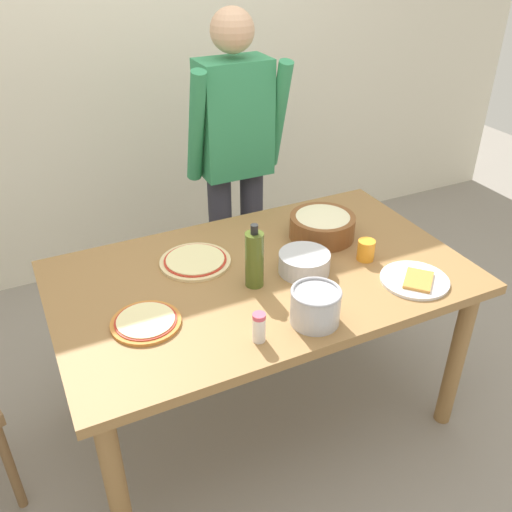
% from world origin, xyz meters
% --- Properties ---
extents(ground, '(8.00, 8.00, 0.00)m').
position_xyz_m(ground, '(0.00, 0.00, 0.00)').
color(ground, gray).
extents(wall_back, '(5.60, 0.10, 2.60)m').
position_xyz_m(wall_back, '(0.00, 1.60, 1.30)').
color(wall_back, silver).
rests_on(wall_back, ground).
extents(dining_table, '(1.60, 0.96, 0.76)m').
position_xyz_m(dining_table, '(0.00, 0.00, 0.67)').
color(dining_table, olive).
rests_on(dining_table, ground).
extents(person_cook, '(0.49, 0.25, 1.62)m').
position_xyz_m(person_cook, '(0.23, 0.76, 0.94)').
color(person_cook, '#2D2D38').
rests_on(person_cook, ground).
extents(pizza_raw_on_board, '(0.29, 0.29, 0.02)m').
position_xyz_m(pizza_raw_on_board, '(-0.21, 0.18, 0.77)').
color(pizza_raw_on_board, beige).
rests_on(pizza_raw_on_board, dining_table).
extents(pizza_cooked_on_tray, '(0.24, 0.24, 0.02)m').
position_xyz_m(pizza_cooked_on_tray, '(-0.50, -0.11, 0.77)').
color(pizza_cooked_on_tray, '#C67A33').
rests_on(pizza_cooked_on_tray, dining_table).
extents(plate_with_slice, '(0.26, 0.26, 0.02)m').
position_xyz_m(plate_with_slice, '(0.50, -0.31, 0.77)').
color(plate_with_slice, white).
rests_on(plate_with_slice, dining_table).
extents(popcorn_bowl, '(0.28, 0.28, 0.11)m').
position_xyz_m(popcorn_bowl, '(0.36, 0.14, 0.82)').
color(popcorn_bowl, brown).
rests_on(popcorn_bowl, dining_table).
extents(mixing_bowl_steel, '(0.20, 0.20, 0.08)m').
position_xyz_m(mixing_bowl_steel, '(0.15, -0.06, 0.80)').
color(mixing_bowl_steel, '#B7B7BC').
rests_on(mixing_bowl_steel, dining_table).
extents(olive_oil_bottle, '(0.07, 0.07, 0.26)m').
position_xyz_m(olive_oil_bottle, '(-0.06, -0.06, 0.87)').
color(olive_oil_bottle, '#47561E').
rests_on(olive_oil_bottle, dining_table).
extents(steel_pot, '(0.17, 0.17, 0.13)m').
position_xyz_m(steel_pot, '(0.03, -0.35, 0.83)').
color(steel_pot, '#B7B7BC').
rests_on(steel_pot, dining_table).
extents(cup_orange, '(0.07, 0.07, 0.08)m').
position_xyz_m(cup_orange, '(0.42, -0.09, 0.80)').
color(cup_orange, orange).
rests_on(cup_orange, dining_table).
extents(salt_shaker, '(0.04, 0.04, 0.11)m').
position_xyz_m(salt_shaker, '(-0.18, -0.36, 0.81)').
color(salt_shaker, white).
rests_on(salt_shaker, dining_table).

